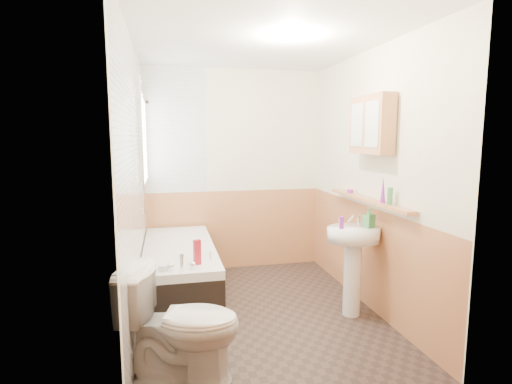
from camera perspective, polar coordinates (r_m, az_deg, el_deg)
floor at (r=4.00m, az=0.49°, el=-16.85°), size 2.80×2.80×0.00m
ceiling at (r=3.73m, az=0.54°, el=20.70°), size 2.80×2.80×0.00m
wall_back at (r=5.03m, az=-3.14°, el=3.03°), size 2.20×0.02×2.50m
wall_front at (r=2.32m, az=8.45°, el=-2.67°), size 2.20×0.02×2.50m
wall_left at (r=3.57m, az=-17.09°, el=0.74°), size 0.02×2.80×2.50m
wall_right at (r=4.06m, az=15.98°, el=1.58°), size 0.02×2.80×2.50m
wainscot_right at (r=4.19m, az=15.32°, el=-8.67°), size 0.01×2.80×1.00m
wainscot_front at (r=2.58m, az=7.92°, el=-19.16°), size 2.20×0.01×1.00m
wainscot_back at (r=5.13m, az=-3.04°, el=-5.36°), size 2.20×0.01×1.00m
tile_cladding_left at (r=3.57m, az=-16.74°, el=0.75°), size 0.01×2.80×2.50m
tile_return_back at (r=4.93m, az=-11.58°, el=8.60°), size 0.75×0.01×1.50m
window at (r=4.50m, az=-15.77°, el=7.28°), size 0.03×0.79×0.99m
bathtub at (r=4.25m, az=-10.85°, el=-11.12°), size 0.70×1.74×0.72m
shower_riser at (r=3.91m, az=-15.88°, el=7.78°), size 0.11×0.09×1.30m
toilet at (r=2.92m, az=-10.59°, el=-18.11°), size 0.90×0.65×0.79m
sink at (r=3.86m, az=13.68°, el=-8.43°), size 0.50×0.40×0.96m
pine_shelf at (r=3.96m, az=15.63°, el=-1.09°), size 0.10×1.45×0.03m
medicine_cabinet at (r=3.85m, az=16.14°, el=9.22°), size 0.15×0.59×0.53m
foam_can at (r=3.62m, az=18.59°, el=-0.59°), size 0.06×0.06×0.15m
green_bottle at (r=3.71m, az=17.69°, el=0.32°), size 0.06×0.06×0.24m
black_jar at (r=4.29m, az=13.31°, el=0.12°), size 0.07×0.07×0.04m
soap_bottle at (r=3.81m, az=15.82°, el=-4.29°), size 0.13×0.20×0.08m
clear_bottle at (r=3.70m, az=12.12°, el=-4.29°), size 0.05×0.05×0.11m
blue_gel at (r=3.52m, az=-8.40°, el=-8.50°), size 0.07×0.06×0.22m
cream_jar at (r=3.44m, az=-13.14°, el=-10.52°), size 0.10×0.10×0.05m
orange_bottle at (r=3.67m, az=-6.54°, el=-8.93°), size 0.03×0.03×0.08m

